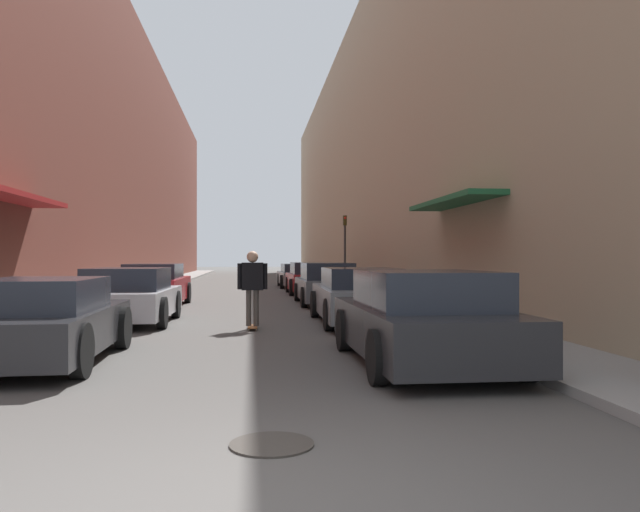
{
  "coord_description": "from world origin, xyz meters",
  "views": [
    {
      "loc": [
        0.22,
        -3.7,
        1.55
      ],
      "look_at": [
        1.75,
        10.21,
        1.57
      ],
      "focal_mm": 35.0,
      "sensor_mm": 36.0,
      "label": 1
    }
  ],
  "objects_px": {
    "parked_car_left_0": "(44,321)",
    "parked_car_left_2": "(155,286)",
    "parked_car_right_3": "(312,279)",
    "parked_car_right_4": "(298,276)",
    "manhole_cover": "(272,444)",
    "traffic_light": "(345,243)",
    "skateboarder": "(252,281)",
    "parked_car_right_0": "(423,319)",
    "parked_car_right_2": "(326,284)",
    "parked_car_right_1": "(359,296)",
    "parked_car_left_1": "(129,297)"
  },
  "relations": [
    {
      "from": "parked_car_left_2",
      "to": "parked_car_right_4",
      "type": "distance_m",
      "value": 12.98
    },
    {
      "from": "manhole_cover",
      "to": "parked_car_right_2",
      "type": "bearing_deg",
      "value": 81.46
    },
    {
      "from": "parked_car_left_1",
      "to": "traffic_light",
      "type": "relative_size",
      "value": 1.2
    },
    {
      "from": "manhole_cover",
      "to": "parked_car_right_4",
      "type": "bearing_deg",
      "value": 85.28
    },
    {
      "from": "parked_car_left_0",
      "to": "parked_car_left_2",
      "type": "relative_size",
      "value": 0.91
    },
    {
      "from": "traffic_light",
      "to": "parked_car_left_0",
      "type": "bearing_deg",
      "value": -111.17
    },
    {
      "from": "parked_car_left_1",
      "to": "skateboarder",
      "type": "relative_size",
      "value": 2.38
    },
    {
      "from": "parked_car_left_1",
      "to": "parked_car_right_2",
      "type": "bearing_deg",
      "value": 46.15
    },
    {
      "from": "parked_car_right_1",
      "to": "manhole_cover",
      "type": "distance_m",
      "value": 9.52
    },
    {
      "from": "parked_car_right_4",
      "to": "traffic_light",
      "type": "bearing_deg",
      "value": -61.83
    },
    {
      "from": "parked_car_left_1",
      "to": "skateboarder",
      "type": "distance_m",
      "value": 3.22
    },
    {
      "from": "parked_car_left_0",
      "to": "parked_car_right_0",
      "type": "relative_size",
      "value": 0.94
    },
    {
      "from": "parked_car_right_0",
      "to": "parked_car_right_4",
      "type": "xyz_separation_m",
      "value": [
        -0.09,
        22.95,
        -0.06
      ]
    },
    {
      "from": "parked_car_right_4",
      "to": "manhole_cover",
      "type": "distance_m",
      "value": 26.64
    },
    {
      "from": "parked_car_right_1",
      "to": "traffic_light",
      "type": "bearing_deg",
      "value": 82.77
    },
    {
      "from": "parked_car_right_2",
      "to": "parked_car_left_0",
      "type": "bearing_deg",
      "value": -116.6
    },
    {
      "from": "skateboarder",
      "to": "parked_car_right_1",
      "type": "bearing_deg",
      "value": 21.21
    },
    {
      "from": "parked_car_left_0",
      "to": "manhole_cover",
      "type": "xyz_separation_m",
      "value": [
        3.16,
        -4.31,
        -0.6
      ]
    },
    {
      "from": "parked_car_right_3",
      "to": "traffic_light",
      "type": "xyz_separation_m",
      "value": [
        1.73,
        2.27,
        1.54
      ]
    },
    {
      "from": "skateboarder",
      "to": "traffic_light",
      "type": "bearing_deg",
      "value": 74.04
    },
    {
      "from": "parked_car_left_0",
      "to": "manhole_cover",
      "type": "relative_size",
      "value": 6.08
    },
    {
      "from": "parked_car_left_2",
      "to": "skateboarder",
      "type": "distance_m",
      "value": 7.13
    },
    {
      "from": "parked_car_right_1",
      "to": "parked_car_right_4",
      "type": "relative_size",
      "value": 0.99
    },
    {
      "from": "parked_car_left_0",
      "to": "parked_car_right_3",
      "type": "bearing_deg",
      "value": 71.46
    },
    {
      "from": "parked_car_right_0",
      "to": "parked_car_right_1",
      "type": "height_order",
      "value": "parked_car_right_0"
    },
    {
      "from": "parked_car_right_0",
      "to": "parked_car_right_1",
      "type": "distance_m",
      "value": 5.62
    },
    {
      "from": "skateboarder",
      "to": "manhole_cover",
      "type": "height_order",
      "value": "skateboarder"
    },
    {
      "from": "skateboarder",
      "to": "manhole_cover",
      "type": "xyz_separation_m",
      "value": [
        0.15,
        -8.25,
        -1.02
      ]
    },
    {
      "from": "parked_car_left_0",
      "to": "parked_car_right_2",
      "type": "bearing_deg",
      "value": 63.4
    },
    {
      "from": "parked_car_right_2",
      "to": "parked_car_right_3",
      "type": "xyz_separation_m",
      "value": [
        0.07,
        5.56,
        -0.0
      ]
    },
    {
      "from": "parked_car_right_2",
      "to": "skateboarder",
      "type": "bearing_deg",
      "value": -109.28
    },
    {
      "from": "parked_car_left_0",
      "to": "manhole_cover",
      "type": "bearing_deg",
      "value": -53.72
    },
    {
      "from": "parked_car_left_2",
      "to": "parked_car_right_3",
      "type": "distance_m",
      "value": 8.17
    },
    {
      "from": "parked_car_left_2",
      "to": "parked_car_right_4",
      "type": "xyz_separation_m",
      "value": [
        5.34,
        11.83,
        -0.06
      ]
    },
    {
      "from": "parked_car_left_1",
      "to": "parked_car_right_1",
      "type": "relative_size",
      "value": 0.84
    },
    {
      "from": "parked_car_right_1",
      "to": "parked_car_right_4",
      "type": "distance_m",
      "value": 17.33
    },
    {
      "from": "parked_car_right_1",
      "to": "skateboarder",
      "type": "distance_m",
      "value": 2.68
    },
    {
      "from": "parked_car_right_3",
      "to": "parked_car_right_4",
      "type": "relative_size",
      "value": 0.83
    },
    {
      "from": "parked_car_right_3",
      "to": "traffic_light",
      "type": "height_order",
      "value": "traffic_light"
    },
    {
      "from": "parked_car_left_0",
      "to": "skateboarder",
      "type": "relative_size",
      "value": 2.54
    },
    {
      "from": "parked_car_right_3",
      "to": "skateboarder",
      "type": "bearing_deg",
      "value": -101.28
    },
    {
      "from": "parked_car_right_3",
      "to": "manhole_cover",
      "type": "distance_m",
      "value": 20.89
    },
    {
      "from": "manhole_cover",
      "to": "traffic_light",
      "type": "bearing_deg",
      "value": 79.95
    },
    {
      "from": "parked_car_left_2",
      "to": "parked_car_right_0",
      "type": "xyz_separation_m",
      "value": [
        5.44,
        -11.11,
        -0.0
      ]
    },
    {
      "from": "parked_car_right_3",
      "to": "parked_car_left_2",
      "type": "bearing_deg",
      "value": -132.32
    },
    {
      "from": "parked_car_left_2",
      "to": "parked_car_right_3",
      "type": "height_order",
      "value": "parked_car_left_2"
    },
    {
      "from": "manhole_cover",
      "to": "parked_car_left_2",
      "type": "bearing_deg",
      "value": 102.1
    },
    {
      "from": "parked_car_right_2",
      "to": "skateboarder",
      "type": "height_order",
      "value": "skateboarder"
    },
    {
      "from": "parked_car_right_0",
      "to": "skateboarder",
      "type": "relative_size",
      "value": 2.7
    },
    {
      "from": "parked_car_right_0",
      "to": "parked_car_right_1",
      "type": "bearing_deg",
      "value": 89.56
    }
  ]
}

